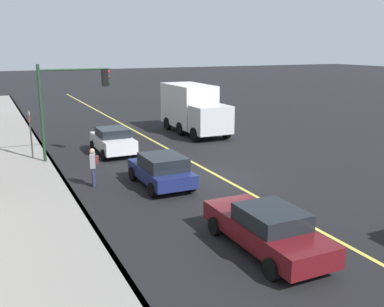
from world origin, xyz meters
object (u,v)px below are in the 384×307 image
at_px(car_navy, 162,170).
at_px(traffic_light_mast, 70,95).
at_px(car_maroon, 266,228).
at_px(street_sign_post, 30,130).
at_px(pedestrian_with_backpack, 93,164).
at_px(car_white, 113,141).
at_px(truck_white, 193,108).

bearing_deg(car_navy, traffic_light_mast, 23.63).
bearing_deg(car_maroon, street_sign_post, 19.81).
xyz_separation_m(traffic_light_mast, street_sign_post, (1.07, 1.96, -1.86)).
bearing_deg(pedestrian_with_backpack, car_navy, -114.74).
xyz_separation_m(pedestrian_with_backpack, street_sign_post, (5.86, 1.93, 0.64)).
bearing_deg(street_sign_post, car_navy, -147.06).
relative_size(car_maroon, pedestrian_with_backpack, 2.81).
height_order(car_navy, traffic_light_mast, traffic_light_mast).
distance_m(car_navy, pedestrian_with_backpack, 2.94).
bearing_deg(car_maroon, pedestrian_with_backpack, 20.91).
height_order(car_maroon, street_sign_post, street_sign_post).
relative_size(car_navy, street_sign_post, 1.41).
distance_m(pedestrian_with_backpack, traffic_light_mast, 5.40).
height_order(pedestrian_with_backpack, traffic_light_mast, traffic_light_mast).
bearing_deg(car_maroon, car_white, 3.51).
distance_m(car_navy, truck_white, 12.24).
distance_m(car_navy, traffic_light_mast, 7.12).
height_order(car_white, car_navy, car_white).
xyz_separation_m(car_maroon, car_white, (13.78, 0.85, 0.06)).
xyz_separation_m(car_white, traffic_light_mast, (-0.65, 2.31, 2.72)).
relative_size(pedestrian_with_backpack, street_sign_post, 0.61).
relative_size(car_navy, truck_white, 0.58).
distance_m(car_white, street_sign_post, 4.38).
bearing_deg(traffic_light_mast, truck_white, -64.27).
height_order(car_navy, street_sign_post, street_sign_post).
distance_m(truck_white, street_sign_post, 11.48).
distance_m(truck_white, pedestrian_with_backpack, 12.91).
relative_size(car_maroon, street_sign_post, 1.72).
xyz_separation_m(car_maroon, street_sign_post, (14.20, 5.12, 0.92)).
distance_m(car_maroon, truck_white, 18.48).
bearing_deg(street_sign_post, traffic_light_mast, -118.63).
distance_m(car_maroon, car_white, 13.81).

